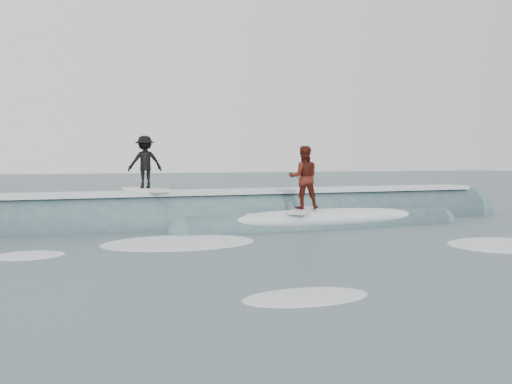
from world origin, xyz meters
name	(u,v)px	position (x,y,z in m)	size (l,w,h in m)	color
ground	(325,246)	(0.00, 0.00, 0.00)	(160.00, 160.00, 0.00)	#3F565C
breaking_wave	(257,222)	(0.29, 5.30, 0.05)	(20.83, 3.85, 2.14)	#3A5661
surfer_black	(145,164)	(-3.37, 5.65, 1.99)	(1.23, 2.06, 1.75)	silver
surfer_red	(304,180)	(1.11, 3.45, 1.51)	(1.66, 1.91, 2.04)	silver
whitewater	(384,250)	(1.06, -0.97, 0.00)	(14.47, 8.42, 0.10)	white
far_swells	(115,201)	(-2.69, 17.65, 0.00)	(38.42, 8.65, 0.80)	#3A5661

